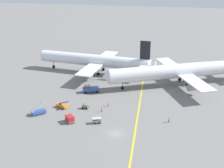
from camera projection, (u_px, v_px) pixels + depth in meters
ground_plane at (116, 133)px, 88.38m from camera, size 600.00×600.00×0.00m
taxiway_stripe at (137, 119)px, 96.54m from camera, size 8.02×119.80×0.01m
airliner_at_gate_left at (94, 61)px, 137.34m from camera, size 56.38×39.03×16.22m
airliner_being_pushed at (177, 71)px, 123.02m from camera, size 57.13×40.58×16.96m
pushback_tug at (90, 89)px, 116.95m from camera, size 9.17×4.71×3.04m
gse_gpu_cart_small at (85, 106)px, 103.64m from camera, size 2.13×1.64×1.90m
gse_container_dolly_flat at (70, 119)px, 94.51m from camera, size 3.80×3.84×2.15m
gse_belt_loader_portside at (62, 105)px, 104.23m from camera, size 5.03×3.16×3.02m
gse_baggage_cart_trailing at (97, 121)px, 93.97m from camera, size 3.11×2.46×1.71m
gse_stair_truck_yellow at (39, 111)px, 99.50m from camera, size 4.64×4.55×4.06m
ground_crew_wing_walker_right at (108, 104)px, 105.30m from camera, size 0.36×0.36×1.68m
ground_crew_marshaller_foreground at (169, 120)px, 94.57m from camera, size 0.50×0.36×1.64m
ground_crew_ramp_agent_by_cones at (102, 110)px, 101.12m from camera, size 0.50×0.36×1.67m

